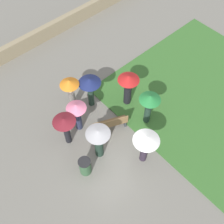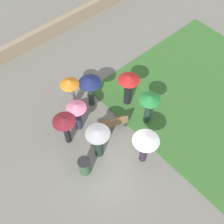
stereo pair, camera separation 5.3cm
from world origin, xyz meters
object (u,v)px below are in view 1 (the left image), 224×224
Objects in this scene: crowd_person_grey at (98,139)px; crowd_person_red at (128,85)px; crowd_person_maroon at (65,125)px; crowd_person_pink at (77,112)px; trash_bin at (85,166)px; crowd_person_white at (146,143)px; crowd_person_green at (149,103)px; crowd_person_navy at (90,85)px; crowd_person_orange at (70,89)px; park_bench at (111,124)px.

crowd_person_grey is 0.99× the size of crowd_person_red.
crowd_person_maroon is 1.01× the size of crowd_person_pink.
crowd_person_pink is (-1.17, -1.93, 0.82)m from trash_bin.
crowd_person_grey is 1.03× the size of crowd_person_white.
crowd_person_green reaches higher than crowd_person_navy.
crowd_person_red is at bearing 125.89° from crowd_person_grey.
crowd_person_grey is 1.09× the size of crowd_person_pink.
crowd_person_white reaches higher than crowd_person_maroon.
crowd_person_grey reaches higher than crowd_person_pink.
crowd_person_pink is at bearing 25.57° from crowd_person_green.
trash_bin is at bearing -148.53° from crowd_person_red.
crowd_person_grey is 1.58m from crowd_person_maroon.
crowd_person_green is (-2.81, 0.18, 0.13)m from crowd_person_grey.
crowd_person_maroon is 0.95× the size of crowd_person_white.
trash_bin is at bearing -168.38° from crowd_person_orange.
crowd_person_orange is 2.71m from crowd_person_red.
crowd_person_red reaches higher than crowd_person_navy.
crowd_person_grey is 1.70m from crowd_person_pink.
trash_bin reaches higher than park_bench.
crowd_person_green is 1.03× the size of crowd_person_white.
crowd_person_orange reaches higher than crowd_person_grey.
crowd_person_grey is 3.16m from crowd_person_red.
crowd_person_navy is at bearing -2.04° from crowd_person_green.
crowd_person_maroon is at bearing 159.04° from crowd_person_pink.
trash_bin is 0.48× the size of crowd_person_orange.
crowd_person_green is 1.09× the size of crowd_person_pink.
crowd_person_navy is at bearing 160.18° from crowd_person_grey.
crowd_person_green is at bearing 62.62° from crowd_person_maroon.
park_bench is at bearing -126.79° from crowd_person_orange.
crowd_person_grey is (-0.99, -0.24, 0.85)m from trash_bin.
park_bench is 1.62m from crowd_person_grey.
crowd_person_green is 1.04× the size of crowd_person_navy.
park_bench is at bearing -83.31° from crowd_person_pink.
crowd_person_red is at bearing -27.29° from crowd_person_navy.
crowd_person_pink is at bearing -164.19° from crowd_person_orange.
crowd_person_white is 0.97× the size of crowd_person_orange.
crowd_person_red is at bearing -135.31° from park_bench.
trash_bin is 0.47× the size of crowd_person_red.
park_bench is 0.91× the size of crowd_person_pink.
crowd_person_grey is at bearing -153.76° from crowd_person_orange.
crowd_person_grey reaches higher than crowd_person_navy.
crowd_person_green reaches higher than crowd_person_orange.
park_bench is 2.39m from trash_bin.
crowd_person_orange is (0.54, -4.34, -0.06)m from crowd_person_white.
crowd_person_white is at bearing -81.70° from crowd_person_navy.
crowd_person_red is at bearing -32.39° from crowd_person_green.
crowd_person_pink is at bearing -121.25° from trash_bin.
crowd_person_maroon is (3.44, -1.63, -0.10)m from crowd_person_green.
crowd_person_green is at bearing -30.64° from crowd_person_white.
crowd_person_white is 3.18m from crowd_person_red.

